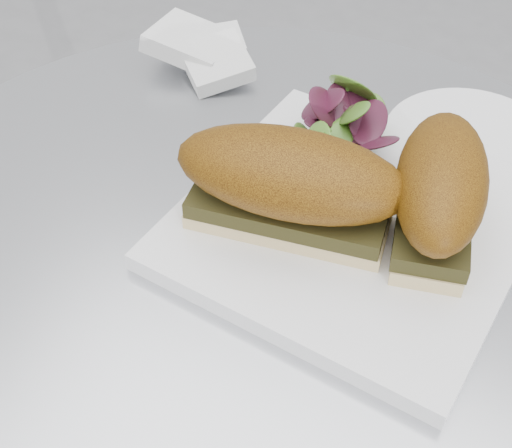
# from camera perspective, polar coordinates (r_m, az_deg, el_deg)

# --- Properties ---
(table) EXTENTS (0.70, 0.70, 0.73)m
(table) POSITION_cam_1_polar(r_m,az_deg,el_deg) (0.75, -0.22, -15.25)
(table) COLOR silver
(table) RESTS_ON ground
(plate) EXTENTS (0.28, 0.28, 0.02)m
(plate) POSITION_cam_1_polar(r_m,az_deg,el_deg) (0.57, 7.72, -0.04)
(plate) COLOR white
(plate) RESTS_ON table
(sandwich_left) EXTENTS (0.19, 0.10, 0.08)m
(sandwich_left) POSITION_cam_1_polar(r_m,az_deg,el_deg) (0.53, 2.77, 3.35)
(sandwich_left) COLOR #C8B67D
(sandwich_left) RESTS_ON plate
(sandwich_right) EXTENTS (0.10, 0.16, 0.08)m
(sandwich_right) POSITION_cam_1_polar(r_m,az_deg,el_deg) (0.54, 14.47, 2.71)
(sandwich_right) COLOR #C8B67D
(sandwich_right) RESTS_ON plate
(salad) EXTENTS (0.11, 0.11, 0.05)m
(salad) POSITION_cam_1_polar(r_m,az_deg,el_deg) (0.62, 6.41, 8.00)
(salad) COLOR #619C33
(salad) RESTS_ON plate
(napkin) EXTENTS (0.13, 0.13, 0.02)m
(napkin) POSITION_cam_1_polar(r_m,az_deg,el_deg) (0.75, -4.14, 12.83)
(napkin) COLOR white
(napkin) RESTS_ON table
(saucer) EXTENTS (0.16, 0.16, 0.01)m
(saucer) POSITION_cam_1_polar(r_m,az_deg,el_deg) (0.68, 16.79, 6.18)
(saucer) COLOR white
(saucer) RESTS_ON table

